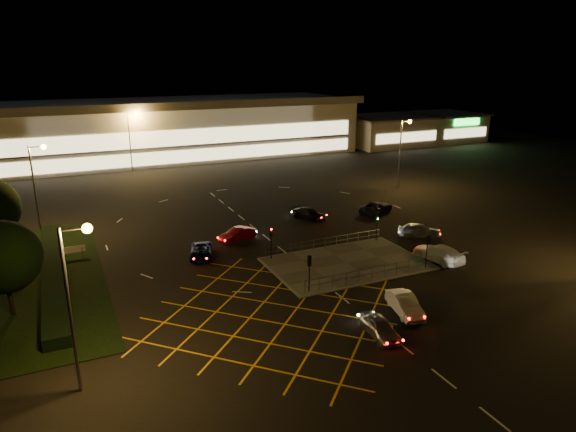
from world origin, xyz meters
name	(u,v)px	position (x,y,z in m)	size (l,w,h in m)	color
ground	(318,260)	(0.00, 0.00, 0.00)	(180.00, 180.00, 0.00)	black
pedestrian_island	(347,263)	(2.00, -2.00, 0.06)	(14.00, 9.00, 0.12)	#4C4944
hedge	(54,273)	(-23.00, 6.00, 0.50)	(2.00, 26.00, 1.00)	black
supermarket	(171,128)	(0.00, 61.95, 5.31)	(72.00, 26.50, 10.50)	beige
retail_unit_a	(387,130)	(46.00, 53.97, 3.21)	(18.80, 14.80, 6.35)	beige
retail_unit_b	(444,126)	(62.00, 53.96, 3.22)	(14.80, 14.80, 6.35)	beige
streetlight_sw	(75,286)	(-21.56, -12.00, 6.56)	(1.78, 0.56, 10.03)	slate
streetlight_nw	(38,178)	(-23.56, 18.00, 6.56)	(1.78, 0.56, 10.03)	slate
streetlight_ne	(403,144)	(24.44, 20.00, 6.56)	(1.78, 0.56, 10.03)	slate
streetlight_far_left	(132,133)	(-9.56, 48.00, 6.56)	(1.78, 0.56, 10.03)	slate
streetlight_far_right	(336,120)	(30.44, 50.00, 6.56)	(1.78, 0.56, 10.03)	slate
signal_sw	(309,266)	(-4.00, -5.99, 2.37)	(0.28, 0.30, 3.15)	black
signal_se	(427,244)	(8.00, -5.99, 2.37)	(0.28, 0.30, 3.15)	black
signal_nw	(271,236)	(-4.00, 1.99, 2.37)	(0.28, 0.30, 3.15)	black
signal_ne	(377,220)	(8.00, 1.99, 2.37)	(0.28, 0.30, 3.15)	black
tree_e	(3,257)	(-26.00, 0.00, 4.64)	(5.40, 5.40, 7.35)	black
car_near_silver	(380,327)	(-2.67, -14.17, 0.68)	(1.59, 3.96, 1.35)	silver
car_queue_white	(405,304)	(0.96, -12.19, 0.72)	(1.53, 4.38, 1.44)	silver
car_left_blue	(201,251)	(-9.95, 5.39, 0.62)	(2.05, 4.44, 1.23)	#0B1246
car_far_dkgrey	(309,214)	(5.22, 12.08, 0.64)	(1.79, 4.40, 1.28)	black
car_right_silver	(419,230)	(13.01, 1.24, 0.78)	(1.84, 4.57, 1.56)	#A2A4A9
car_circ_red	(237,235)	(-5.18, 8.40, 0.69)	(1.45, 4.16, 1.37)	maroon
car_east_grey	(376,207)	(13.95, 10.80, 0.72)	(2.38, 5.17, 1.44)	black
car_approach_white	(439,253)	(10.41, -4.89, 0.77)	(2.16, 5.32, 1.54)	silver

